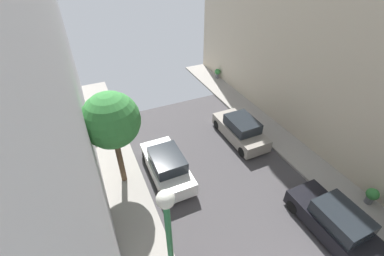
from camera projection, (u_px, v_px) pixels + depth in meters
The scene contains 9 objects.
parked_car_left_3 at pixel (167, 166), 13.74m from camera, with size 1.78×4.20×1.57m.
parked_car_right_1 at pixel (336, 223), 10.96m from camera, with size 1.78×4.20×1.57m.
parked_car_right_2 at pixel (240, 130), 16.36m from camera, with size 1.78×4.20×1.57m.
street_tree_2 at pixel (111, 121), 11.47m from camera, with size 2.65×2.65×5.17m.
potted_plant_0 at pixel (89, 106), 19.02m from camera, with size 0.54×0.54×0.81m.
potted_plant_1 at pixel (217, 73), 23.58m from camera, with size 0.51×0.51×0.87m.
potted_plant_2 at pixel (372, 195), 12.21m from camera, with size 0.57×0.57×0.89m.
potted_plant_4 at pixel (96, 134), 16.21m from camera, with size 0.57×0.57×0.83m.
lamp_post at pixel (170, 244), 6.76m from camera, with size 0.44×0.44×5.92m.
Camera 1 is at (-5.57, -0.60, 10.47)m, focal length 23.93 mm.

